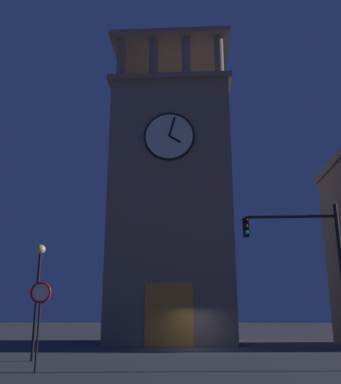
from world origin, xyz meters
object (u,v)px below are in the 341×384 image
(clocktower, at_px, (172,206))
(street_lamp, at_px, (38,278))
(traffic_signal_near, at_px, (310,257))
(no_horn_sign, at_px, (40,300))

(clocktower, relative_size, street_lamp, 5.01)
(traffic_signal_near, relative_size, no_horn_sign, 1.99)
(traffic_signal_near, bearing_deg, no_horn_sign, 7.25)
(street_lamp, distance_m, no_horn_sign, 4.54)
(traffic_signal_near, height_order, no_horn_sign, traffic_signal_near)
(traffic_signal_near, distance_m, no_horn_sign, 10.28)
(traffic_signal_near, distance_m, street_lamp, 12.02)
(street_lamp, bearing_deg, traffic_signal_near, 166.47)
(street_lamp, height_order, no_horn_sign, street_lamp)
(clocktower, distance_m, no_horn_sign, 19.46)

